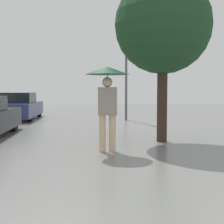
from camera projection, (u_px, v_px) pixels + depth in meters
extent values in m
cylinder|color=beige|center=(102.00, 133.00, 7.19)|extent=(0.16, 0.16, 0.85)
cylinder|color=beige|center=(112.00, 133.00, 7.21)|extent=(0.16, 0.16, 0.85)
cube|color=gray|center=(107.00, 101.00, 7.15)|extent=(0.43, 0.25, 0.64)
sphere|color=beige|center=(107.00, 82.00, 7.12)|extent=(0.23, 0.23, 0.23)
cylinder|color=#515456|center=(107.00, 89.00, 7.13)|extent=(0.02, 0.02, 0.67)
cone|color=#14472D|center=(107.00, 71.00, 7.10)|extent=(1.01, 1.01, 0.18)
cylinder|color=black|center=(14.00, 123.00, 10.80)|extent=(0.18, 0.60, 0.60)
cube|color=navy|center=(18.00, 109.00, 15.38)|extent=(1.86, 4.32, 0.66)
cube|color=black|center=(17.00, 98.00, 15.13)|extent=(1.58, 1.94, 0.49)
cylinder|color=black|center=(7.00, 111.00, 16.66)|extent=(0.18, 0.60, 0.60)
cylinder|color=black|center=(39.00, 111.00, 16.79)|extent=(0.18, 0.60, 0.60)
cylinder|color=black|center=(30.00, 115.00, 14.13)|extent=(0.18, 0.60, 0.60)
cylinder|color=#38281E|center=(162.00, 97.00, 8.58)|extent=(0.28, 0.28, 2.46)
sphere|color=#1E4223|center=(163.00, 25.00, 8.44)|extent=(2.63, 2.63, 2.63)
cylinder|color=#515456|center=(126.00, 73.00, 14.71)|extent=(0.11, 0.11, 4.46)
sphere|color=beige|center=(126.00, 23.00, 14.55)|extent=(0.37, 0.37, 0.37)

